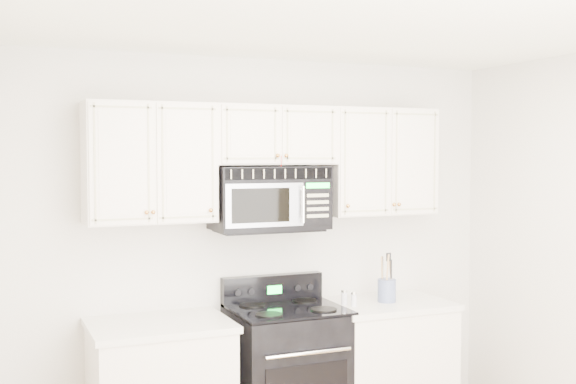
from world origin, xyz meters
TOP-DOWN VIEW (x-y plane):
  - room at (0.00, 0.00)m, footprint 3.51×3.51m
  - base_cabinet_right at (0.80, 1.44)m, footprint 0.86×0.65m
  - range at (0.05, 1.44)m, footprint 0.73×0.67m
  - upper_cabinets at (-0.00, 1.58)m, footprint 2.44×0.37m
  - microwave at (-0.03, 1.56)m, footprint 0.76×0.43m
  - utensil_crock at (0.80, 1.42)m, footprint 0.13×0.13m
  - shaker_salt at (0.48, 1.44)m, footprint 0.04×0.04m
  - shaker_pepper at (0.51, 1.37)m, footprint 0.04×0.04m

SIDE VIEW (x-z plane):
  - base_cabinet_right at x=0.80m, z-range -0.03..0.89m
  - range at x=0.05m, z-range -0.07..1.04m
  - shaker_pepper at x=0.51m, z-range 0.92..1.02m
  - shaker_salt at x=0.48m, z-range 0.92..1.02m
  - utensil_crock at x=0.80m, z-range 0.84..1.18m
  - room at x=0.00m, z-range 0.00..2.60m
  - microwave at x=-0.03m, z-range 1.45..1.87m
  - upper_cabinets at x=0.00m, z-range 1.56..2.31m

